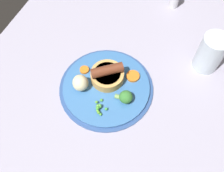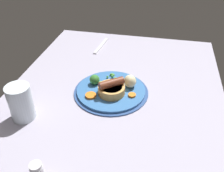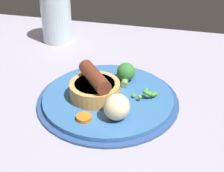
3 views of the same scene
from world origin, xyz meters
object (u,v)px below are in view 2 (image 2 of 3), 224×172
(dinner_plate, at_px, (111,91))
(sausage_pudding, at_px, (111,89))
(carrot_slice_1, at_px, (91,96))
(pea_pile, at_px, (112,76))
(drinking_glass, at_px, (21,103))
(carrot_slice_0, at_px, (132,95))
(broccoli_floret_near, at_px, (95,80))
(potato_chunk_1, at_px, (130,81))
(fork, at_px, (101,46))

(dinner_plate, distance_m, sausage_pudding, 0.04)
(carrot_slice_1, bearing_deg, pea_pile, 159.36)
(sausage_pudding, relative_size, carrot_slice_1, 2.49)
(dinner_plate, xyz_separation_m, carrot_slice_1, (0.06, -0.06, 0.01))
(carrot_slice_1, bearing_deg, drinking_glass, -54.42)
(carrot_slice_0, height_order, carrot_slice_1, carrot_slice_1)
(pea_pile, distance_m, broccoli_floret_near, 0.08)
(carrot_slice_0, distance_m, carrot_slice_1, 0.15)
(sausage_pudding, height_order, potato_chunk_1, sausage_pudding)
(pea_pile, bearing_deg, broccoli_floret_near, -46.98)
(broccoli_floret_near, distance_m, fork, 0.35)
(sausage_pudding, height_order, carrot_slice_1, sausage_pudding)
(broccoli_floret_near, height_order, drinking_glass, drinking_glass)
(pea_pile, bearing_deg, sausage_pudding, 10.19)
(carrot_slice_1, bearing_deg, sausage_pudding, 116.44)
(carrot_slice_0, xyz_separation_m, drinking_glass, (0.17, -0.33, 0.04))
(potato_chunk_1, relative_size, drinking_glass, 0.40)
(broccoli_floret_near, bearing_deg, dinner_plate, 158.05)
(sausage_pudding, xyz_separation_m, broccoli_floret_near, (-0.05, -0.07, -0.00))
(sausage_pudding, height_order, fork, sausage_pudding)
(carrot_slice_0, bearing_deg, drinking_glass, -62.90)
(dinner_plate, distance_m, carrot_slice_1, 0.09)
(fork, relative_size, drinking_glass, 1.48)
(dinner_plate, relative_size, drinking_glass, 2.28)
(carrot_slice_1, relative_size, drinking_glass, 0.32)
(potato_chunk_1, xyz_separation_m, carrot_slice_0, (0.06, 0.02, -0.02))
(broccoli_floret_near, distance_m, carrot_slice_1, 0.08)
(carrot_slice_1, distance_m, drinking_glass, 0.24)
(dinner_plate, relative_size, carrot_slice_0, 10.05)
(fork, xyz_separation_m, drinking_glass, (0.56, -0.12, 0.06))
(potato_chunk_1, distance_m, fork, 0.39)
(pea_pile, height_order, fork, pea_pile)
(potato_chunk_1, height_order, fork, potato_chunk_1)
(pea_pile, bearing_deg, carrot_slice_0, 43.41)
(carrot_slice_1, bearing_deg, fork, -170.67)
(sausage_pudding, xyz_separation_m, carrot_slice_0, (-0.00, 0.08, -0.02))
(pea_pile, relative_size, fork, 0.27)
(carrot_slice_1, height_order, fork, carrot_slice_1)
(sausage_pudding, bearing_deg, fork, -108.93)
(dinner_plate, relative_size, sausage_pudding, 2.85)
(dinner_plate, height_order, carrot_slice_1, carrot_slice_1)
(pea_pile, distance_m, carrot_slice_1, 0.14)
(dinner_plate, distance_m, fork, 0.39)
(fork, bearing_deg, potato_chunk_1, 35.98)
(pea_pile, distance_m, carrot_slice_0, 0.14)
(fork, distance_m, drinking_glass, 0.58)
(broccoli_floret_near, height_order, potato_chunk_1, potato_chunk_1)
(carrot_slice_1, bearing_deg, dinner_plate, 133.65)
(drinking_glass, bearing_deg, fork, 168.10)
(carrot_slice_0, xyz_separation_m, fork, (-0.39, -0.21, -0.01))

